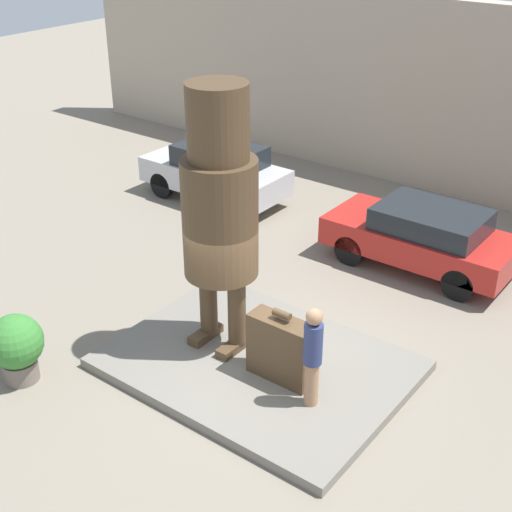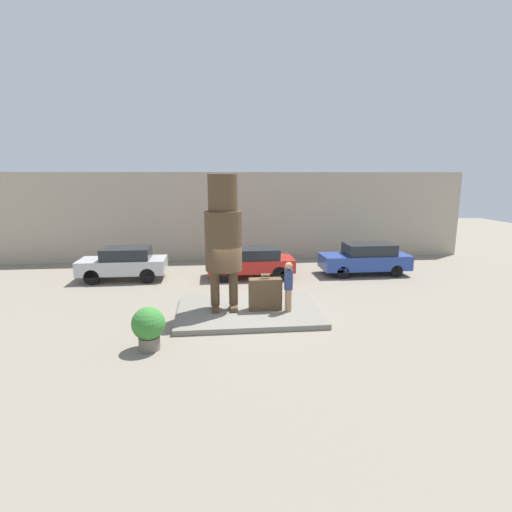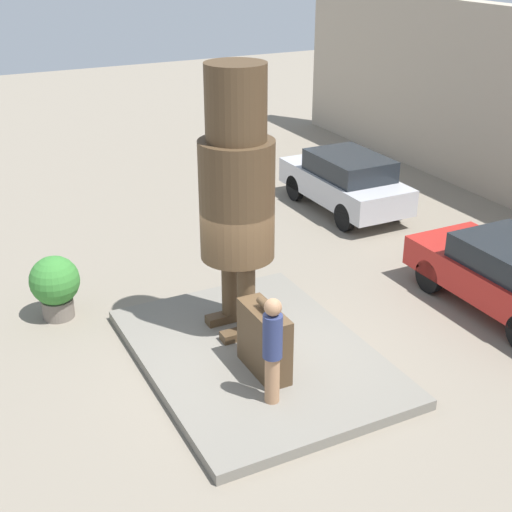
{
  "view_description": "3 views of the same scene",
  "coord_description": "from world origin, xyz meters",
  "px_view_note": "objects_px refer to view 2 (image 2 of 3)",
  "views": [
    {
      "loc": [
        6.22,
        -8.27,
        7.73
      ],
      "look_at": [
        -0.25,
        0.27,
        2.09
      ],
      "focal_mm": 50.0,
      "sensor_mm": 36.0,
      "label": 1
    },
    {
      "loc": [
        -1.21,
        -13.8,
        4.96
      ],
      "look_at": [
        0.27,
        -0.17,
        2.17
      ],
      "focal_mm": 28.0,
      "sensor_mm": 36.0,
      "label": 2
    },
    {
      "loc": [
        9.47,
        -4.78,
        6.88
      ],
      "look_at": [
        -0.44,
        0.22,
        1.79
      ],
      "focal_mm": 50.0,
      "sensor_mm": 36.0,
      "label": 3
    }
  ],
  "objects_px": {
    "giant_suitcase": "(265,294)",
    "tourist": "(288,285)",
    "statue_figure": "(223,232)",
    "planter_pot": "(149,326)",
    "parked_car_silver": "(124,263)",
    "parked_car_blue": "(366,258)",
    "parked_car_red": "(252,262)"
  },
  "relations": [
    {
      "from": "parked_car_blue",
      "to": "planter_pot",
      "type": "relative_size",
      "value": 3.46
    },
    {
      "from": "tourist",
      "to": "parked_car_red",
      "type": "bearing_deg",
      "value": 97.68
    },
    {
      "from": "parked_car_silver",
      "to": "parked_car_red",
      "type": "distance_m",
      "value": 6.13
    },
    {
      "from": "statue_figure",
      "to": "tourist",
      "type": "xyz_separation_m",
      "value": [
        2.25,
        -0.5,
        -1.83
      ]
    },
    {
      "from": "parked_car_red",
      "to": "parked_car_blue",
      "type": "relative_size",
      "value": 0.95
    },
    {
      "from": "parked_car_silver",
      "to": "parked_car_red",
      "type": "relative_size",
      "value": 0.97
    },
    {
      "from": "parked_car_red",
      "to": "planter_pot",
      "type": "height_order",
      "value": "parked_car_red"
    },
    {
      "from": "giant_suitcase",
      "to": "parked_car_silver",
      "type": "distance_m",
      "value": 8.27
    },
    {
      "from": "parked_car_silver",
      "to": "parked_car_blue",
      "type": "distance_m",
      "value": 11.94
    },
    {
      "from": "statue_figure",
      "to": "giant_suitcase",
      "type": "height_order",
      "value": "statue_figure"
    },
    {
      "from": "statue_figure",
      "to": "giant_suitcase",
      "type": "bearing_deg",
      "value": -8.69
    },
    {
      "from": "tourist",
      "to": "parked_car_red",
      "type": "height_order",
      "value": "tourist"
    },
    {
      "from": "statue_figure",
      "to": "giant_suitcase",
      "type": "relative_size",
      "value": 3.61
    },
    {
      "from": "statue_figure",
      "to": "tourist",
      "type": "bearing_deg",
      "value": -12.4
    },
    {
      "from": "parked_car_silver",
      "to": "parked_car_blue",
      "type": "bearing_deg",
      "value": 179.15
    },
    {
      "from": "parked_car_silver",
      "to": "tourist",
      "type": "bearing_deg",
      "value": 139.66
    },
    {
      "from": "tourist",
      "to": "planter_pot",
      "type": "distance_m",
      "value": 5.09
    },
    {
      "from": "giant_suitcase",
      "to": "tourist",
      "type": "relative_size",
      "value": 0.74
    },
    {
      "from": "statue_figure",
      "to": "parked_car_red",
      "type": "height_order",
      "value": "statue_figure"
    },
    {
      "from": "parked_car_red",
      "to": "tourist",
      "type": "bearing_deg",
      "value": 97.68
    },
    {
      "from": "giant_suitcase",
      "to": "parked_car_red",
      "type": "xyz_separation_m",
      "value": [
        0.03,
        5.37,
        0.03
      ]
    },
    {
      "from": "giant_suitcase",
      "to": "parked_car_red",
      "type": "height_order",
      "value": "giant_suitcase"
    },
    {
      "from": "tourist",
      "to": "parked_car_red",
      "type": "xyz_separation_m",
      "value": [
        -0.76,
        5.64,
        -0.37
      ]
    },
    {
      "from": "tourist",
      "to": "parked_car_silver",
      "type": "height_order",
      "value": "tourist"
    },
    {
      "from": "planter_pot",
      "to": "parked_car_silver",
      "type": "bearing_deg",
      "value": 106.27
    },
    {
      "from": "giant_suitcase",
      "to": "parked_car_silver",
      "type": "bearing_deg",
      "value": 137.54
    },
    {
      "from": "parked_car_silver",
      "to": "planter_pot",
      "type": "distance_m",
      "value": 8.51
    },
    {
      "from": "giant_suitcase",
      "to": "planter_pot",
      "type": "distance_m",
      "value": 4.53
    },
    {
      "from": "giant_suitcase",
      "to": "statue_figure",
      "type": "bearing_deg",
      "value": 171.31
    },
    {
      "from": "statue_figure",
      "to": "parked_car_blue",
      "type": "xyz_separation_m",
      "value": [
        7.3,
        5.18,
        -2.18
      ]
    },
    {
      "from": "planter_pot",
      "to": "statue_figure",
      "type": "bearing_deg",
      "value": 51.26
    },
    {
      "from": "statue_figure",
      "to": "giant_suitcase",
      "type": "distance_m",
      "value": 2.68
    }
  ]
}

